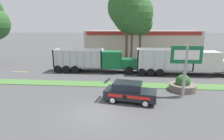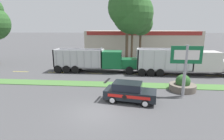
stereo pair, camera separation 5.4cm
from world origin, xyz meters
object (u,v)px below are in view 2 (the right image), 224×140
(dump_truck_lead, at_px, (194,63))
(dump_truck_mid, at_px, (103,61))
(store_sign_post, at_px, (186,61))
(stone_planter, at_px, (183,85))
(rally_car, at_px, (129,92))

(dump_truck_lead, bearing_deg, dump_truck_mid, 177.15)
(store_sign_post, relative_size, stone_planter, 1.82)
(dump_truck_lead, bearing_deg, stone_planter, -116.48)
(store_sign_post, distance_m, stone_planter, 3.21)
(dump_truck_lead, height_order, rally_car, dump_truck_lead)
(dump_truck_mid, height_order, rally_car, dump_truck_mid)
(dump_truck_lead, xyz_separation_m, store_sign_post, (-3.68, -8.11, 1.66))
(dump_truck_mid, bearing_deg, rally_car, -70.25)
(stone_planter, bearing_deg, dump_truck_mid, 141.71)
(dump_truck_lead, height_order, store_sign_post, store_sign_post)
(dump_truck_mid, distance_m, store_sign_post, 12.36)
(store_sign_post, bearing_deg, rally_car, -162.38)
(dump_truck_mid, xyz_separation_m, rally_car, (3.69, -10.27, -0.71))
(rally_car, xyz_separation_m, store_sign_post, (4.89, 1.55, 2.48))
(dump_truck_mid, bearing_deg, dump_truck_lead, -2.85)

